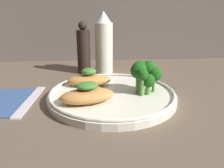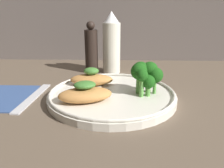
{
  "view_description": "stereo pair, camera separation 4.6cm",
  "coord_description": "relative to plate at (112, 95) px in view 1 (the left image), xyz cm",
  "views": [
    {
      "loc": [
        -3.18,
        -43.31,
        18.28
      ],
      "look_at": [
        0.0,
        0.0,
        3.4
      ],
      "focal_mm": 35.0,
      "sensor_mm": 36.0,
      "label": 1
    },
    {
      "loc": [
        1.41,
        -43.41,
        18.28
      ],
      "look_at": [
        0.0,
        0.0,
        3.4
      ],
      "focal_mm": 35.0,
      "sensor_mm": 36.0,
      "label": 2
    }
  ],
  "objects": [
    {
      "name": "plate",
      "position": [
        0.0,
        0.0,
        0.0
      ],
      "size": [
        27.06,
        27.06,
        2.0
      ],
      "color": "silver",
      "rests_on": "ground_plane"
    },
    {
      "name": "grilled_meat_middle",
      "position": [
        -4.97,
        5.07,
        1.95
      ],
      "size": [
        10.02,
        4.67,
        4.21
      ],
      "color": "#BC7F42",
      "rests_on": "plate"
    },
    {
      "name": "pepper_grinder",
      "position": [
        -6.87,
        21.21,
        5.92
      ],
      "size": [
        3.82,
        3.82,
        15.15
      ],
      "color": "black",
      "rests_on": "ground_plane"
    },
    {
      "name": "ground_plane",
      "position": [
        0.0,
        0.0,
        -1.49
      ],
      "size": [
        180.0,
        180.0,
        1.0
      ],
      "primitive_type": "cube",
      "color": "brown"
    },
    {
      "name": "broccoli_bunch",
      "position": [
        6.92,
        -0.08,
        4.7
      ],
      "size": [
        6.72,
        5.73,
        6.65
      ],
      "color": "#569942",
      "rests_on": "plate"
    },
    {
      "name": "fork",
      "position": [
        -17.22,
        0.4,
        -0.69
      ],
      "size": [
        2.65,
        16.53,
        0.6
      ],
      "color": "silver",
      "rests_on": "ground_plane"
    },
    {
      "name": "sauce_bottle",
      "position": [
        -0.84,
        21.21,
        7.57
      ],
      "size": [
        5.19,
        5.19,
        17.9
      ],
      "color": "silver",
      "rests_on": "ground_plane"
    },
    {
      "name": "grilled_meat_front",
      "position": [
        -5.01,
        -4.62,
        1.97
      ],
      "size": [
        11.38,
        7.86,
        4.05
      ],
      "color": "#BC7F42",
      "rests_on": "plate"
    }
  ]
}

